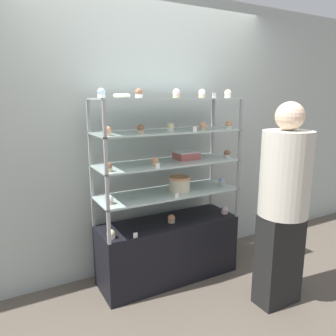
# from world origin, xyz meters

# --- Properties ---
(ground_plane) EXTENTS (20.00, 20.00, 0.00)m
(ground_plane) POSITION_xyz_m (0.00, 0.00, 0.00)
(ground_plane) COLOR brown
(back_wall) EXTENTS (8.00, 0.05, 2.60)m
(back_wall) POSITION_xyz_m (0.00, 0.36, 1.30)
(back_wall) COLOR #A8B2AD
(back_wall) RESTS_ON ground_plane
(display_base) EXTENTS (1.27, 0.44, 0.56)m
(display_base) POSITION_xyz_m (0.00, 0.00, 0.28)
(display_base) COLOR black
(display_base) RESTS_ON ground_plane
(display_riser_lower) EXTENTS (1.27, 0.44, 0.27)m
(display_riser_lower) POSITION_xyz_m (0.00, 0.00, 0.81)
(display_riser_lower) COLOR #99999E
(display_riser_lower) RESTS_ON display_base
(display_riser_middle) EXTENTS (1.27, 0.44, 0.27)m
(display_riser_middle) POSITION_xyz_m (0.00, 0.00, 1.09)
(display_riser_middle) COLOR #99999E
(display_riser_middle) RESTS_ON display_riser_lower
(display_riser_upper) EXTENTS (1.27, 0.44, 0.27)m
(display_riser_upper) POSITION_xyz_m (0.00, 0.00, 1.36)
(display_riser_upper) COLOR #99999E
(display_riser_upper) RESTS_ON display_riser_middle
(display_riser_top) EXTENTS (1.27, 0.44, 0.27)m
(display_riser_top) POSITION_xyz_m (0.00, 0.00, 1.63)
(display_riser_top) COLOR #99999E
(display_riser_top) RESTS_ON display_riser_upper
(layer_cake_centerpiece) EXTENTS (0.19, 0.19, 0.13)m
(layer_cake_centerpiece) POSITION_xyz_m (0.11, -0.02, 0.90)
(layer_cake_centerpiece) COLOR beige
(layer_cake_centerpiece) RESTS_ON display_riser_lower
(sheet_cake_frosted) EXTENTS (0.21, 0.17, 0.07)m
(sheet_cake_frosted) POSITION_xyz_m (0.22, 0.05, 1.14)
(sheet_cake_frosted) COLOR #C66660
(sheet_cake_frosted) RESTS_ON display_riser_middle
(cupcake_0) EXTENTS (0.07, 0.07, 0.07)m
(cupcake_0) POSITION_xyz_m (-0.58, -0.11, 0.59)
(cupcake_0) COLOR white
(cupcake_0) RESTS_ON display_base
(cupcake_1) EXTENTS (0.07, 0.07, 0.07)m
(cupcake_1) POSITION_xyz_m (0.01, -0.05, 0.59)
(cupcake_1) COLOR #CCB28C
(cupcake_1) RESTS_ON display_base
(cupcake_2) EXTENTS (0.07, 0.07, 0.07)m
(cupcake_2) POSITION_xyz_m (0.57, -0.09, 0.59)
(cupcake_2) COLOR beige
(cupcake_2) RESTS_ON display_base
(price_tag_0) EXTENTS (0.04, 0.00, 0.04)m
(price_tag_0) POSITION_xyz_m (-0.41, -0.20, 0.58)
(price_tag_0) COLOR white
(price_tag_0) RESTS_ON display_base
(cupcake_3) EXTENTS (0.06, 0.06, 0.07)m
(cupcake_3) POSITION_xyz_m (-0.56, -0.07, 0.86)
(cupcake_3) COLOR #CCB28C
(cupcake_3) RESTS_ON display_riser_lower
(cupcake_4) EXTENTS (0.06, 0.06, 0.07)m
(cupcake_4) POSITION_xyz_m (0.57, -0.04, 0.86)
(cupcake_4) COLOR beige
(cupcake_4) RESTS_ON display_riser_lower
(price_tag_1) EXTENTS (0.04, 0.00, 0.04)m
(price_tag_1) POSITION_xyz_m (-0.02, -0.20, 0.85)
(price_tag_1) COLOR white
(price_tag_1) RESTS_ON display_riser_lower
(cupcake_5) EXTENTS (0.06, 0.06, 0.07)m
(cupcake_5) POSITION_xyz_m (-0.58, -0.12, 1.14)
(cupcake_5) COLOR #CCB28C
(cupcake_5) RESTS_ON display_riser_middle
(cupcake_6) EXTENTS (0.06, 0.06, 0.07)m
(cupcake_6) POSITION_xyz_m (-0.18, -0.10, 1.14)
(cupcake_6) COLOR #CCB28C
(cupcake_6) RESTS_ON display_riser_middle
(cupcake_7) EXTENTS (0.06, 0.06, 0.07)m
(cupcake_7) POSITION_xyz_m (0.58, -0.09, 1.14)
(cupcake_7) COLOR white
(cupcake_7) RESTS_ON display_riser_middle
(price_tag_2) EXTENTS (0.04, 0.00, 0.04)m
(price_tag_2) POSITION_xyz_m (-0.20, -0.20, 1.13)
(price_tag_2) COLOR white
(price_tag_2) RESTS_ON display_riser_middle
(cupcake_8) EXTENTS (0.06, 0.06, 0.07)m
(cupcake_8) POSITION_xyz_m (-0.58, -0.12, 1.41)
(cupcake_8) COLOR #CCB28C
(cupcake_8) RESTS_ON display_riser_upper
(cupcake_9) EXTENTS (0.06, 0.06, 0.07)m
(cupcake_9) POSITION_xyz_m (-0.29, -0.08, 1.41)
(cupcake_9) COLOR #CCB28C
(cupcake_9) RESTS_ON display_riser_upper
(cupcake_10) EXTENTS (0.06, 0.06, 0.07)m
(cupcake_10) POSITION_xyz_m (-0.01, -0.06, 1.41)
(cupcake_10) COLOR white
(cupcake_10) RESTS_ON display_riser_upper
(cupcake_11) EXTENTS (0.06, 0.06, 0.07)m
(cupcake_11) POSITION_xyz_m (0.29, -0.10, 1.41)
(cupcake_11) COLOR #CCB28C
(cupcake_11) RESTS_ON display_riser_upper
(cupcake_12) EXTENTS (0.06, 0.06, 0.07)m
(cupcake_12) POSITION_xyz_m (0.57, -0.11, 1.41)
(cupcake_12) COLOR white
(cupcake_12) RESTS_ON display_riser_upper
(price_tag_3) EXTENTS (0.04, 0.00, 0.04)m
(price_tag_3) POSITION_xyz_m (0.14, -0.20, 1.40)
(price_tag_3) COLOR white
(price_tag_3) RESTS_ON display_riser_upper
(cupcake_13) EXTENTS (0.06, 0.06, 0.07)m
(cupcake_13) POSITION_xyz_m (-0.59, -0.04, 1.69)
(cupcake_13) COLOR white
(cupcake_13) RESTS_ON display_riser_top
(cupcake_14) EXTENTS (0.06, 0.06, 0.07)m
(cupcake_14) POSITION_xyz_m (-0.30, -0.08, 1.69)
(cupcake_14) COLOR white
(cupcake_14) RESTS_ON display_riser_top
(cupcake_15) EXTENTS (0.06, 0.06, 0.07)m
(cupcake_15) POSITION_xyz_m (0.01, -0.12, 1.69)
(cupcake_15) COLOR #CCB28C
(cupcake_15) RESTS_ON display_riser_top
(cupcake_16) EXTENTS (0.06, 0.06, 0.07)m
(cupcake_16) POSITION_xyz_m (0.27, -0.10, 1.69)
(cupcake_16) COLOR #CCB28C
(cupcake_16) RESTS_ON display_riser_top
(cupcake_17) EXTENTS (0.06, 0.06, 0.07)m
(cupcake_17) POSITION_xyz_m (0.57, -0.07, 1.69)
(cupcake_17) COLOR beige
(cupcake_17) RESTS_ON display_riser_top
(price_tag_4) EXTENTS (0.04, 0.00, 0.04)m
(price_tag_4) POSITION_xyz_m (0.33, -0.20, 1.67)
(price_tag_4) COLOR white
(price_tag_4) RESTS_ON display_riser_top
(donut_glazed) EXTENTS (0.14, 0.14, 0.03)m
(donut_glazed) POSITION_xyz_m (-0.39, 0.04, 1.67)
(donut_glazed) COLOR #EFE5CC
(donut_glazed) RESTS_ON display_riser_top
(customer_figure) EXTENTS (0.38, 0.38, 1.63)m
(customer_figure) POSITION_xyz_m (0.60, -0.76, 0.87)
(customer_figure) COLOR black
(customer_figure) RESTS_ON ground_plane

